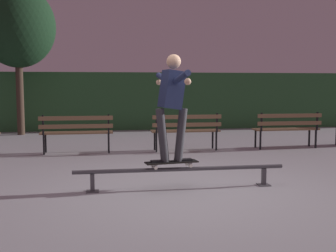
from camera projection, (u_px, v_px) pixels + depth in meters
ground_plane at (182, 190)px, 6.05m from camera, size 90.00×90.00×0.00m
hedge_backdrop at (136, 101)px, 14.63m from camera, size 24.00×1.20×1.95m
grind_rail at (181, 172)px, 6.12m from camera, size 3.13×0.18×0.32m
skateboard at (172, 162)px, 6.09m from camera, size 0.80×0.32×0.09m
skateboarder at (172, 99)px, 6.00m from camera, size 0.63×1.39×1.56m
park_bench_left_center at (77, 130)px, 9.25m from camera, size 1.60×0.43×0.88m
park_bench_right_center at (186, 128)px, 9.62m from camera, size 1.60×0.43×0.88m
park_bench_rightmost at (287, 126)px, 10.00m from camera, size 1.60×0.43×0.88m
tree_far_left at (18, 27)px, 12.52m from camera, size 2.24×2.24×4.51m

